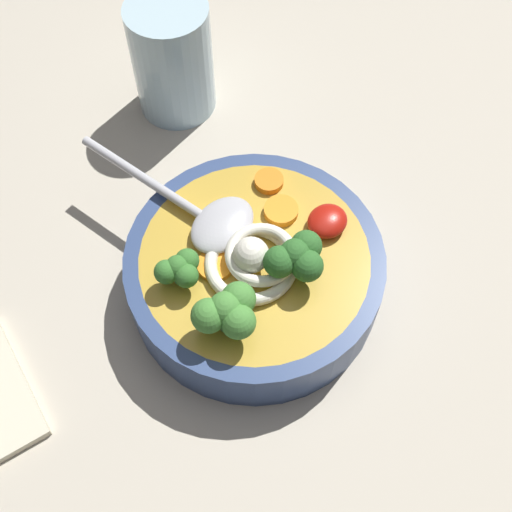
# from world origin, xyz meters

# --- Properties ---
(table_slab) EXTENTS (1.19, 1.19, 0.03)m
(table_slab) POSITION_xyz_m (0.00, 0.00, 0.01)
(table_slab) COLOR #BCB29E
(table_slab) RESTS_ON ground
(soup_bowl) EXTENTS (0.21, 0.21, 0.05)m
(soup_bowl) POSITION_xyz_m (0.00, 0.02, 0.05)
(soup_bowl) COLOR #334775
(soup_bowl) RESTS_ON table_slab
(noodle_pile) EXTENTS (0.08, 0.08, 0.03)m
(noodle_pile) POSITION_xyz_m (-0.01, 0.02, 0.09)
(noodle_pile) COLOR silver
(noodle_pile) RESTS_ON soup_bowl
(soup_spoon) EXTENTS (0.07, 0.17, 0.02)m
(soup_spoon) POSITION_xyz_m (-0.01, 0.07, 0.09)
(soup_spoon) COLOR #B7B7BC
(soup_spoon) RESTS_ON soup_bowl
(chili_sauce_dollop) EXTENTS (0.03, 0.03, 0.02)m
(chili_sauce_dollop) POSITION_xyz_m (0.06, 0.00, 0.09)
(chili_sauce_dollop) COLOR #B2190F
(chili_sauce_dollop) RESTS_ON soup_bowl
(broccoli_floret_rear) EXTENTS (0.05, 0.04, 0.04)m
(broccoli_floret_rear) POSITION_xyz_m (0.01, -0.01, 0.10)
(broccoli_floret_rear) COLOR #7A9E60
(broccoli_floret_rear) RESTS_ON soup_bowl
(broccoli_floret_beside_noodles) EXTENTS (0.04, 0.03, 0.03)m
(broccoli_floret_beside_noodles) POSITION_xyz_m (-0.05, 0.05, 0.10)
(broccoli_floret_beside_noodles) COLOR #7A9E60
(broccoli_floret_beside_noodles) RESTS_ON soup_bowl
(broccoli_floret_center) EXTENTS (0.05, 0.04, 0.04)m
(broccoli_floret_center) POSITION_xyz_m (-0.06, -0.01, 0.10)
(broccoli_floret_center) COLOR #7A9E60
(broccoli_floret_center) RESTS_ON soup_bowl
(carrot_slice_beside_chili) EXTENTS (0.02, 0.02, 0.01)m
(carrot_slice_beside_chili) POSITION_xyz_m (0.06, 0.06, 0.08)
(carrot_slice_beside_chili) COLOR orange
(carrot_slice_beside_chili) RESTS_ON soup_bowl
(carrot_slice_far) EXTENTS (0.03, 0.03, 0.01)m
(carrot_slice_far) POSITION_xyz_m (-0.03, 0.04, 0.08)
(carrot_slice_far) COLOR orange
(carrot_slice_far) RESTS_ON soup_bowl
(carrot_slice_extra_b) EXTENTS (0.03, 0.03, 0.01)m
(carrot_slice_extra_b) POSITION_xyz_m (0.05, 0.04, 0.08)
(carrot_slice_extra_b) COLOR orange
(carrot_slice_extra_b) RESTS_ON soup_bowl
(drinking_glass) EXTENTS (0.08, 0.08, 0.12)m
(drinking_glass) POSITION_xyz_m (0.10, 0.23, 0.09)
(drinking_glass) COLOR silver
(drinking_glass) RESTS_ON table_slab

